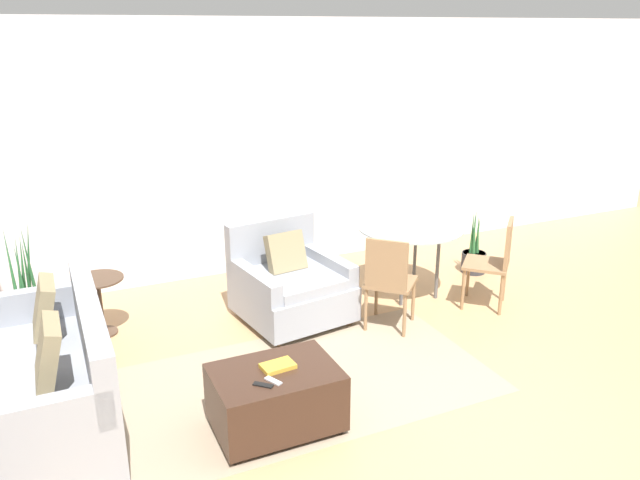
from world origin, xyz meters
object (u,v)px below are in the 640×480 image
object	(u,v)px
tv_remote_secondary	(273,381)
potted_plant	(31,320)
dining_chair_near_right	(496,258)
book_stack	(278,366)
dining_table	(410,235)
dining_chair_near_left	(389,277)
armchair	(290,285)
side_table	(99,295)
couch	(48,383)
potted_plant_small	(474,256)
tv_remote_primary	(263,385)
ottoman	(276,397)

from	to	relation	value
tv_remote_secondary	potted_plant	distance (m)	2.57
dining_chair_near_right	book_stack	bearing A→B (deg)	-160.27
dining_table	dining_chair_near_left	size ratio (longest dim) A/B	1.19
dining_table	armchair	bearing A→B (deg)	-179.88
side_table	book_stack	bearing A→B (deg)	-63.77
potted_plant	book_stack	bearing A→B (deg)	-51.93
couch	potted_plant_small	size ratio (longest dim) A/B	2.50
book_stack	tv_remote_secondary	bearing A→B (deg)	-121.21
couch	potted_plant_small	xyz separation A→B (m)	(4.48, 1.07, -0.12)
potted_plant_small	dining_table	bearing A→B (deg)	-167.59
tv_remote_primary	side_table	xyz separation A→B (m)	(-0.79, 2.11, -0.07)
couch	potted_plant	world-z (taller)	potted_plant
ottoman	potted_plant	bearing A→B (deg)	127.14
tv_remote_primary	dining_chair_near_left	world-z (taller)	dining_chair_near_left
potted_plant	tv_remote_primary	bearing A→B (deg)	-57.21
book_stack	dining_chair_near_right	size ratio (longest dim) A/B	0.26
ottoman	tv_remote_secondary	distance (m)	0.25
ottoman	dining_chair_near_right	size ratio (longest dim) A/B	0.94
book_stack	potted_plant_small	bearing A→B (deg)	30.22
tv_remote_primary	potted_plant_small	xyz separation A→B (m)	(3.21, 1.94, -0.26)
side_table	dining_chair_near_right	world-z (taller)	dining_chair_near_right
couch	book_stack	xyz separation A→B (m)	(1.44, -0.70, 0.15)
tv_remote_secondary	potted_plant_small	size ratio (longest dim) A/B	0.19
dining_chair_near_right	tv_remote_secondary	bearing A→B (deg)	-158.15
dining_table	potted_plant_small	size ratio (longest dim) A/B	1.47
tv_remote_secondary	side_table	bearing A→B (deg)	112.56
side_table	potted_plant_small	xyz separation A→B (m)	(4.00, -0.18, -0.19)
ottoman	potted_plant_small	world-z (taller)	potted_plant_small
tv_remote_secondary	dining_table	size ratio (longest dim) A/B	0.13
potted_plant	dining_chair_near_right	size ratio (longest dim) A/B	1.25
dining_chair_near_left	dining_chair_near_right	xyz separation A→B (m)	(1.21, 0.00, 0.00)
tv_remote_secondary	dining_table	xyz separation A→B (m)	(2.12, 1.70, 0.20)
couch	side_table	xyz separation A→B (m)	(0.48, 1.24, 0.08)
potted_plant	dining_chair_near_left	size ratio (longest dim) A/B	1.25
tv_remote_secondary	potted_plant_small	bearing A→B (deg)	31.50
dining_chair_near_left	couch	bearing A→B (deg)	-175.15
dining_table	dining_chair_near_left	world-z (taller)	dining_chair_near_left
armchair	dining_chair_near_right	bearing A→B (deg)	-17.34
dining_chair_near_left	armchair	bearing A→B (deg)	140.03
couch	book_stack	world-z (taller)	couch
armchair	dining_chair_near_right	xyz separation A→B (m)	(1.92, -0.60, 0.18)
tv_remote_primary	tv_remote_secondary	size ratio (longest dim) A/B	0.92
ottoman	book_stack	bearing A→B (deg)	38.74
potted_plant_small	armchair	bearing A→B (deg)	-174.48
couch	side_table	world-z (taller)	couch
armchair	book_stack	distance (m)	1.71
side_table	tv_remote_secondary	bearing A→B (deg)	-67.44
armchair	dining_table	size ratio (longest dim) A/B	0.99
couch	tv_remote_primary	world-z (taller)	couch
armchair	tv_remote_secondary	distance (m)	1.88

